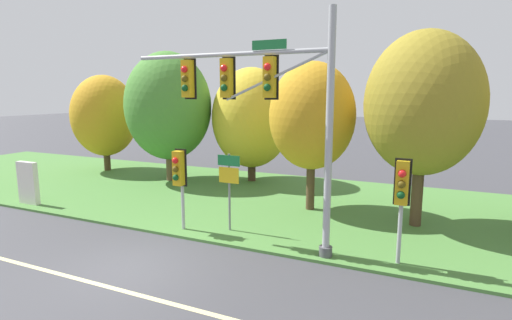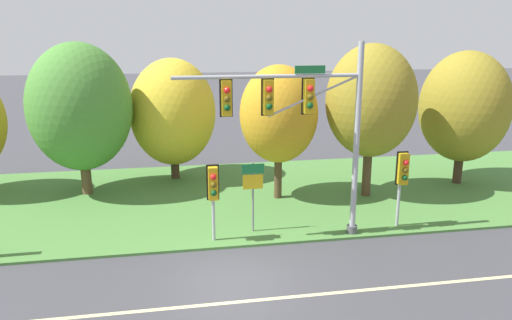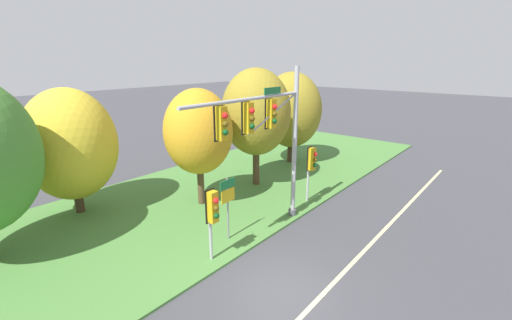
{
  "view_description": "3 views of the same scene",
  "coord_description": "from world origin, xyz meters",
  "px_view_note": "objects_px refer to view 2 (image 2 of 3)",
  "views": [
    {
      "loc": [
        7.91,
        -8.39,
        4.97
      ],
      "look_at": [
        2.54,
        3.25,
        2.84
      ],
      "focal_mm": 28.0,
      "sensor_mm": 36.0,
      "label": 1
    },
    {
      "loc": [
        -1.83,
        -14.2,
        7.76
      ],
      "look_at": [
        1.48,
        4.33,
        2.83
      ],
      "focal_mm": 35.0,
      "sensor_mm": 36.0,
      "label": 2
    },
    {
      "loc": [
        -8.34,
        -5.67,
        7.67
      ],
      "look_at": [
        3.11,
        3.72,
        3.27
      ],
      "focal_mm": 24.0,
      "sensor_mm": 36.0,
      "label": 3
    }
  ],
  "objects_px": {
    "traffic_signal_mast": "(303,116)",
    "tree_right_far": "(464,107)",
    "pedestrian_signal_further_along": "(403,173)",
    "tree_mid_verge": "(279,114)",
    "route_sign_post": "(253,186)",
    "tree_left_of_mast": "(80,107)",
    "tree_behind_signpost": "(173,112)",
    "pedestrian_signal_near_kerb": "(213,188)",
    "tree_tall_centre": "(371,101)"
  },
  "relations": [
    {
      "from": "pedestrian_signal_near_kerb",
      "to": "tree_left_of_mast",
      "type": "distance_m",
      "value": 8.97
    },
    {
      "from": "tree_mid_verge",
      "to": "pedestrian_signal_further_along",
      "type": "bearing_deg",
      "value": -48.1
    },
    {
      "from": "tree_tall_centre",
      "to": "tree_left_of_mast",
      "type": "bearing_deg",
      "value": 168.68
    },
    {
      "from": "tree_left_of_mast",
      "to": "tree_tall_centre",
      "type": "xyz_separation_m",
      "value": [
        13.14,
        -2.63,
        0.32
      ]
    },
    {
      "from": "traffic_signal_mast",
      "to": "tree_left_of_mast",
      "type": "bearing_deg",
      "value": 141.92
    },
    {
      "from": "pedestrian_signal_near_kerb",
      "to": "tree_right_far",
      "type": "bearing_deg",
      "value": 21.82
    },
    {
      "from": "tree_behind_signpost",
      "to": "tree_right_far",
      "type": "bearing_deg",
      "value": -13.31
    },
    {
      "from": "pedestrian_signal_further_along",
      "to": "route_sign_post",
      "type": "height_order",
      "value": "pedestrian_signal_further_along"
    },
    {
      "from": "tree_behind_signpost",
      "to": "pedestrian_signal_near_kerb",
      "type": "bearing_deg",
      "value": -81.79
    },
    {
      "from": "pedestrian_signal_further_along",
      "to": "tree_mid_verge",
      "type": "distance_m",
      "value": 6.18
    },
    {
      "from": "tree_right_far",
      "to": "tree_behind_signpost",
      "type": "bearing_deg",
      "value": 166.69
    },
    {
      "from": "route_sign_post",
      "to": "tree_right_far",
      "type": "distance_m",
      "value": 12.48
    },
    {
      "from": "route_sign_post",
      "to": "tree_behind_signpost",
      "type": "bearing_deg",
      "value": 109.83
    },
    {
      "from": "pedestrian_signal_further_along",
      "to": "tree_right_far",
      "type": "relative_size",
      "value": 0.46
    },
    {
      "from": "pedestrian_signal_further_along",
      "to": "tree_left_of_mast",
      "type": "xyz_separation_m",
      "value": [
        -12.89,
        6.66,
        1.94
      ]
    },
    {
      "from": "tree_left_of_mast",
      "to": "tree_behind_signpost",
      "type": "bearing_deg",
      "value": 23.18
    },
    {
      "from": "pedestrian_signal_near_kerb",
      "to": "tree_behind_signpost",
      "type": "bearing_deg",
      "value": 98.21
    },
    {
      "from": "pedestrian_signal_near_kerb",
      "to": "tree_mid_verge",
      "type": "height_order",
      "value": "tree_mid_verge"
    },
    {
      "from": "tree_tall_centre",
      "to": "route_sign_post",
      "type": "bearing_deg",
      "value": -150.61
    },
    {
      "from": "tree_left_of_mast",
      "to": "tree_tall_centre",
      "type": "bearing_deg",
      "value": -11.32
    },
    {
      "from": "tree_behind_signpost",
      "to": "tree_right_far",
      "type": "relative_size",
      "value": 0.94
    },
    {
      "from": "tree_left_of_mast",
      "to": "pedestrian_signal_further_along",
      "type": "bearing_deg",
      "value": -27.34
    },
    {
      "from": "route_sign_post",
      "to": "tree_right_far",
      "type": "bearing_deg",
      "value": 21.33
    },
    {
      "from": "traffic_signal_mast",
      "to": "tree_left_of_mast",
      "type": "xyz_separation_m",
      "value": [
        -8.78,
        6.88,
        -0.49
      ]
    },
    {
      "from": "tree_left_of_mast",
      "to": "tree_behind_signpost",
      "type": "relative_size",
      "value": 1.14
    },
    {
      "from": "tree_left_of_mast",
      "to": "tree_tall_centre",
      "type": "height_order",
      "value": "tree_left_of_mast"
    },
    {
      "from": "tree_left_of_mast",
      "to": "tree_tall_centre",
      "type": "relative_size",
      "value": 1.01
    },
    {
      "from": "tree_tall_centre",
      "to": "tree_behind_signpost",
      "type": "bearing_deg",
      "value": 153.42
    },
    {
      "from": "tree_left_of_mast",
      "to": "pedestrian_signal_near_kerb",
      "type": "bearing_deg",
      "value": -51.06
    },
    {
      "from": "tree_tall_centre",
      "to": "tree_right_far",
      "type": "bearing_deg",
      "value": 11.13
    },
    {
      "from": "pedestrian_signal_further_along",
      "to": "tree_tall_centre",
      "type": "xyz_separation_m",
      "value": [
        0.25,
        4.03,
        2.26
      ]
    },
    {
      "from": "pedestrian_signal_further_along",
      "to": "tree_right_far",
      "type": "xyz_separation_m",
      "value": [
        5.65,
        5.1,
        1.69
      ]
    },
    {
      "from": "route_sign_post",
      "to": "tree_behind_signpost",
      "type": "relative_size",
      "value": 0.44
    },
    {
      "from": "tree_left_of_mast",
      "to": "tree_behind_signpost",
      "type": "distance_m",
      "value": 4.66
    },
    {
      "from": "traffic_signal_mast",
      "to": "route_sign_post",
      "type": "height_order",
      "value": "traffic_signal_mast"
    },
    {
      "from": "pedestrian_signal_further_along",
      "to": "tree_right_far",
      "type": "bearing_deg",
      "value": 42.04
    },
    {
      "from": "traffic_signal_mast",
      "to": "tree_behind_signpost",
      "type": "xyz_separation_m",
      "value": [
        -4.53,
        8.7,
        -1.13
      ]
    },
    {
      "from": "route_sign_post",
      "to": "tree_mid_verge",
      "type": "relative_size",
      "value": 0.45
    },
    {
      "from": "route_sign_post",
      "to": "tree_left_of_mast",
      "type": "bearing_deg",
      "value": 139.52
    },
    {
      "from": "tree_mid_verge",
      "to": "pedestrian_signal_near_kerb",
      "type": "bearing_deg",
      "value": -127.05
    },
    {
      "from": "pedestrian_signal_near_kerb",
      "to": "route_sign_post",
      "type": "distance_m",
      "value": 1.78
    },
    {
      "from": "pedestrian_signal_further_along",
      "to": "tree_left_of_mast",
      "type": "height_order",
      "value": "tree_left_of_mast"
    },
    {
      "from": "tree_mid_verge",
      "to": "tree_right_far",
      "type": "xyz_separation_m",
      "value": [
        9.62,
        0.68,
        -0.02
      ]
    },
    {
      "from": "tree_mid_verge",
      "to": "tree_behind_signpost",
      "type": "bearing_deg",
      "value": 139.04
    },
    {
      "from": "pedestrian_signal_further_along",
      "to": "tree_mid_verge",
      "type": "height_order",
      "value": "tree_mid_verge"
    },
    {
      "from": "pedestrian_signal_further_along",
      "to": "tree_left_of_mast",
      "type": "distance_m",
      "value": 14.64
    },
    {
      "from": "pedestrian_signal_near_kerb",
      "to": "tree_tall_centre",
      "type": "bearing_deg",
      "value": 28.55
    },
    {
      "from": "route_sign_post",
      "to": "pedestrian_signal_near_kerb",
      "type": "bearing_deg",
      "value": -154.77
    },
    {
      "from": "traffic_signal_mast",
      "to": "tree_right_far",
      "type": "xyz_separation_m",
      "value": [
        9.77,
        5.31,
        -0.74
      ]
    },
    {
      "from": "traffic_signal_mast",
      "to": "pedestrian_signal_further_along",
      "type": "distance_m",
      "value": 4.78
    }
  ]
}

